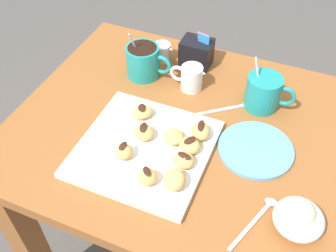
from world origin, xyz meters
TOP-DOWN VIEW (x-y plane):
  - dining_table at (0.00, 0.00)m, footprint 0.85×0.72m
  - pastry_plate_square at (-0.05, -0.11)m, footprint 0.31×0.31m
  - coffee_mug_teal_left at (-0.17, 0.15)m, footprint 0.13×0.09m
  - coffee_mug_teal_right at (0.18, 0.15)m, footprint 0.13×0.09m
  - cream_pitcher_white at (-0.02, 0.15)m, footprint 0.10×0.06m
  - sugar_caddy at (-0.05, 0.26)m, footprint 0.09×0.07m
  - ice_cream_bowl at (0.33, -0.18)m, footprint 0.10×0.10m
  - chocolate_sauce_pitcher at (-0.15, 0.24)m, footprint 0.09×0.05m
  - saucer_sky_left at (0.20, -0.01)m, footprint 0.18×0.18m
  - loose_spoon_near_saucer at (0.25, -0.19)m, footprint 0.07×0.15m
  - loose_spoon_by_plate at (0.10, 0.11)m, footprint 0.13×0.11m
  - beignet_0 at (-0.08, -0.16)m, footprint 0.05×0.04m
  - chocolate_drizzle_0 at (-0.08, -0.16)m, footprint 0.02×0.03m
  - beignet_1 at (0.06, -0.08)m, footprint 0.06×0.06m
  - chocolate_drizzle_1 at (0.06, -0.08)m, footprint 0.03×0.04m
  - beignet_2 at (0.06, -0.19)m, footprint 0.06×0.07m
  - beignet_3 at (0.06, -0.13)m, footprint 0.06×0.06m
  - chocolate_drizzle_3 at (0.06, -0.13)m, footprint 0.04×0.02m
  - beignet_4 at (0.01, -0.07)m, footprint 0.05×0.05m
  - beignet_5 at (0.07, -0.03)m, footprint 0.06×0.07m
  - chocolate_drizzle_5 at (0.07, -0.03)m, footprint 0.02×0.04m
  - beignet_6 at (-0.09, -0.02)m, footprint 0.07×0.07m
  - chocolate_drizzle_6 at (-0.09, -0.02)m, footprint 0.03×0.04m
  - beignet_7 at (-0.06, -0.09)m, footprint 0.06×0.06m
  - chocolate_drizzle_7 at (-0.06, -0.09)m, footprint 0.03×0.04m
  - beignet_8 at (0.01, -0.21)m, footprint 0.06×0.06m
  - chocolate_drizzle_8 at (0.01, -0.21)m, footprint 0.03×0.03m

SIDE VIEW (x-z plane):
  - dining_table at x=0.00m, z-range 0.21..0.94m
  - loose_spoon_near_saucer at x=0.25m, z-range 0.73..0.74m
  - loose_spoon_by_plate at x=0.10m, z-range 0.73..0.74m
  - saucer_sky_left at x=0.20m, z-range 0.73..0.74m
  - pastry_plate_square at x=-0.05m, z-range 0.73..0.75m
  - beignet_6 at x=-0.09m, z-range 0.75..0.78m
  - chocolate_sauce_pitcher at x=-0.15m, z-range 0.73..0.79m
  - beignet_4 at x=0.01m, z-range 0.75..0.78m
  - beignet_3 at x=0.06m, z-range 0.75..0.78m
  - beignet_1 at x=0.06m, z-range 0.75..0.78m
  - beignet_7 at x=-0.06m, z-range 0.75..0.78m
  - ice_cream_bowl at x=0.33m, z-range 0.73..0.80m
  - beignet_0 at x=-0.08m, z-range 0.75..0.78m
  - beignet_5 at x=0.07m, z-range 0.75..0.78m
  - beignet_8 at x=0.01m, z-range 0.75..0.79m
  - beignet_2 at x=0.06m, z-range 0.75..0.79m
  - cream_pitcher_white at x=-0.02m, z-range 0.73..0.81m
  - sugar_caddy at x=-0.05m, z-range 0.72..0.83m
  - chocolate_drizzle_6 at x=-0.09m, z-range 0.78..0.78m
  - chocolate_drizzle_3 at x=0.06m, z-range 0.78..0.78m
  - coffee_mug_teal_right at x=0.18m, z-range 0.71..0.85m
  - coffee_mug_teal_left at x=-0.17m, z-range 0.71..0.85m
  - chocolate_drizzle_1 at x=0.06m, z-range 0.78..0.79m
  - chocolate_drizzle_7 at x=-0.06m, z-range 0.78..0.79m
  - chocolate_drizzle_0 at x=-0.08m, z-range 0.78..0.79m
  - chocolate_drizzle_5 at x=0.07m, z-range 0.78..0.79m
  - chocolate_drizzle_8 at x=0.01m, z-range 0.78..0.79m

